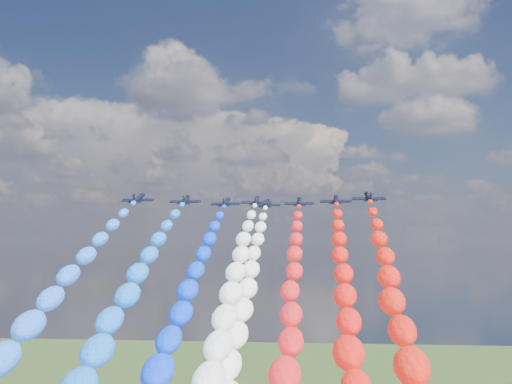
# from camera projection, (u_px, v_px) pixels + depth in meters

# --- Properties ---
(jet_0) EXTENTS (7.90, 10.72, 5.35)m
(jet_0) POSITION_uv_depth(u_px,v_px,m) (138.00, 199.00, 155.72)
(jet_0) COLOR black
(trail_0) EXTENTS (5.46, 104.26, 49.07)m
(trail_0) POSITION_uv_depth(u_px,v_px,m) (41.00, 325.00, 100.80)
(trail_0) COLOR blue
(jet_1) EXTENTS (8.27, 10.99, 5.35)m
(jet_1) POSITION_uv_depth(u_px,v_px,m) (186.00, 200.00, 161.98)
(jet_1) COLOR black
(trail_1) EXTENTS (5.46, 104.26, 49.07)m
(trail_1) POSITION_uv_depth(u_px,v_px,m) (118.00, 320.00, 107.06)
(trail_1) COLOR blue
(jet_2) EXTENTS (8.13, 10.89, 5.35)m
(jet_2) POSITION_uv_depth(u_px,v_px,m) (226.00, 202.00, 172.16)
(jet_2) COLOR black
(trail_2) EXTENTS (5.46, 104.26, 49.07)m
(trail_2) POSITION_uv_depth(u_px,v_px,m) (183.00, 313.00, 117.23)
(trail_2) COLOR #0630E1
(jet_3) EXTENTS (8.00, 10.80, 5.35)m
(jet_3) POSITION_uv_depth(u_px,v_px,m) (256.00, 201.00, 165.68)
(jet_3) COLOR black
(trail_3) EXTENTS (5.46, 104.26, 49.07)m
(trail_3) POSITION_uv_depth(u_px,v_px,m) (226.00, 317.00, 110.75)
(trail_3) COLOR white
(jet_4) EXTENTS (8.31, 11.02, 5.35)m
(jet_4) POSITION_uv_depth(u_px,v_px,m) (267.00, 204.00, 177.80)
(jet_4) COLOR black
(trail_4) EXTENTS (5.46, 104.26, 49.07)m
(trail_4) POSITION_uv_depth(u_px,v_px,m) (244.00, 310.00, 122.88)
(trail_4) COLOR white
(jet_5) EXTENTS (8.02, 10.81, 5.35)m
(jet_5) POSITION_uv_depth(u_px,v_px,m) (299.00, 202.00, 170.20)
(jet_5) COLOR black
(trail_5) EXTENTS (5.46, 104.26, 49.07)m
(trail_5) POSITION_uv_depth(u_px,v_px,m) (291.00, 314.00, 115.28)
(trail_5) COLOR red
(jet_6) EXTENTS (8.38, 11.06, 5.35)m
(jet_6) POSITION_uv_depth(u_px,v_px,m) (336.00, 200.00, 160.81)
(jet_6) COLOR black
(trail_6) EXTENTS (5.46, 104.26, 49.07)m
(trail_6) POSITION_uv_depth(u_px,v_px,m) (346.00, 321.00, 105.88)
(trail_6) COLOR red
(jet_7) EXTENTS (8.50, 11.15, 5.35)m
(jet_7) POSITION_uv_depth(u_px,v_px,m) (369.00, 197.00, 150.52)
(jet_7) COLOR black
(trail_7) EXTENTS (5.46, 104.26, 49.07)m
(trail_7) POSITION_uv_depth(u_px,v_px,m) (398.00, 329.00, 95.59)
(trail_7) COLOR red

